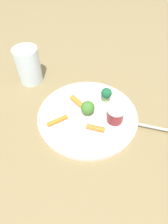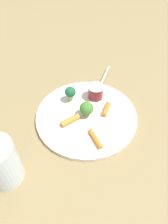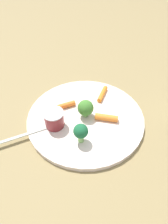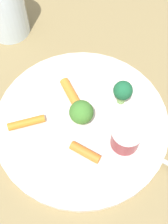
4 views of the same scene
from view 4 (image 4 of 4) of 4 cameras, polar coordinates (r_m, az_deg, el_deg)
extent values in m
plane|color=olive|center=(0.49, -0.49, -2.26)|extent=(2.40, 2.40, 0.00)
cylinder|color=silver|center=(0.48, -0.49, -1.94)|extent=(0.29, 0.29, 0.01)
cylinder|color=maroon|center=(0.45, 8.20, -5.02)|extent=(0.04, 0.04, 0.04)
cylinder|color=silver|center=(0.43, 8.56, -3.87)|extent=(0.05, 0.05, 0.00)
cylinder|color=#8BB969|center=(0.47, -0.80, -1.07)|extent=(0.01, 0.01, 0.01)
sphere|color=#417C2D|center=(0.45, -0.83, 0.16)|extent=(0.04, 0.04, 0.04)
cylinder|color=#81BB63|center=(0.49, 7.36, 2.78)|extent=(0.01, 0.01, 0.02)
sphere|color=#1C6038|center=(0.47, 7.67, 4.22)|extent=(0.03, 0.03, 0.03)
cylinder|color=orange|center=(0.49, -2.88, 3.74)|extent=(0.02, 0.06, 0.02)
cylinder|color=orange|center=(0.45, 0.23, -7.91)|extent=(0.04, 0.05, 0.01)
cylinder|color=orange|center=(0.48, -11.25, -2.05)|extent=(0.06, 0.02, 0.01)
cube|color=beige|center=(0.46, 8.25, -6.55)|extent=(0.02, 0.02, 0.00)
cube|color=beige|center=(0.46, 8.43, -6.21)|extent=(0.02, 0.02, 0.00)
cube|color=beige|center=(0.46, 8.61, -5.87)|extent=(0.02, 0.02, 0.00)
cube|color=beige|center=(0.46, 8.79, -5.53)|extent=(0.02, 0.02, 0.00)
cylinder|color=silver|center=(0.59, -15.51, 19.33)|extent=(0.08, 0.08, 0.12)
camera|label=1|loc=(0.17, -121.24, -43.50)|focal=31.07mm
camera|label=2|loc=(0.50, -75.55, 33.68)|focal=34.72mm
camera|label=3|loc=(0.49, 44.20, 40.84)|focal=30.59mm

